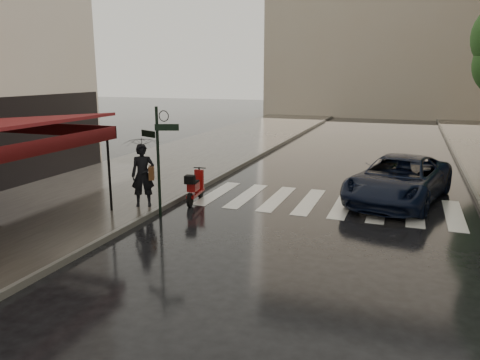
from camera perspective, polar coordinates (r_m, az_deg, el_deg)
The scene contains 10 objects.
ground at distance 10.48m, azimuth -12.00°, elevation -9.70°, with size 120.00×120.00×0.00m, color black.
sidewalk_near at distance 22.73m, azimuth -5.82°, elevation 2.93°, with size 6.00×60.00×0.12m, color #38332D.
curb_near at distance 21.59m, azimuth 1.51°, elevation 2.51°, with size 0.12×60.00×0.16m, color #595651.
curb_far at distance 20.65m, azimuth 25.65°, elevation 0.74°, with size 0.12×60.00×0.16m, color #595651.
crosswalk at distance 14.88m, azimuth 10.43°, elevation -2.78°, with size 7.85×3.20×0.01m.
signpost at distance 13.05m, azimuth -9.94°, elevation 3.26°, with size 1.17×0.29×3.10m.
backdrop_building at distance 46.60m, azimuth 18.05°, elevation 19.75°, with size 22.00×6.00×20.00m, color tan.
pedestrian_with_umbrella at distance 13.86m, azimuth -11.88°, elevation 3.67°, with size 1.48×1.49×2.56m.
scooter at distance 14.68m, azimuth -5.53°, elevation -0.96°, with size 0.51×1.54×1.01m.
parked_car at distance 15.50m, azimuth 18.82°, elevation 0.08°, with size 2.38×5.16×1.43m, color black.
Camera 1 is at (5.23, -8.16, 3.98)m, focal length 35.00 mm.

